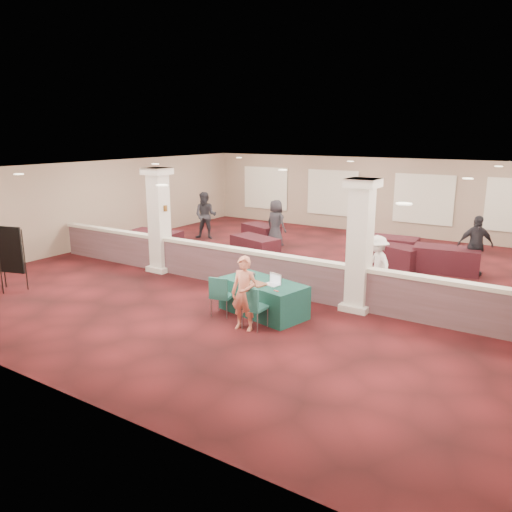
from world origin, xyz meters
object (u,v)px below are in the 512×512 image
Objects in this scene: near_table at (263,298)px; attendee_d at (276,223)px; conf_chair_main at (252,304)px; attendee_b at (377,265)px; far_table_back_center at (388,248)px; conf_chair_side at (221,293)px; far_table_front_right at (395,256)px; attendee_c at (475,245)px; far_table_back_left at (261,233)px; far_table_back_right at (446,260)px; woman at (244,293)px; easel_board at (6,250)px; far_table_front_left at (156,241)px; far_table_front_center at (255,247)px; attendee_a at (206,216)px.

near_table is 7.40m from attendee_d.
attendee_b reaches higher than conf_chair_main.
far_table_back_center is 1.08× the size of attendee_d.
attendee_d reaches higher than conf_chair_main.
conf_chair_side is 7.69m from attendee_d.
far_table_front_right is 2.41m from attendee_c.
conf_chair_main reaches higher than far_table_back_left.
far_table_back_right is at bearing 7.38° from far_table_front_right.
easel_board is at bearing -177.20° from woman.
attendee_c is at bearing 66.84° from conf_chair_main.
far_table_front_left is 1.07× the size of attendee_d.
far_table_back_left is at bearing 112.89° from woman.
far_table_front_right is at bearing 18.72° from far_table_front_left.
far_table_front_center is 7.06m from attendee_c.
attendee_b reaches higher than far_table_back_center.
attendee_c is 1.03× the size of attendee_d.
far_table_front_left is 1.08× the size of far_table_front_center.
far_table_front_left is 3.71m from far_table_front_center.
far_table_front_left is 10.75m from attendee_c.
easel_board is at bearing -109.62° from attendee_b.
attendee_a is (0.22, 8.34, -0.20)m from easel_board.
attendee_a is at bearing 72.52° from easel_board.
far_table_front_left is at bearing 149.48° from conf_chair_main.
near_table is 7.36m from attendee_c.
far_table_front_left is 9.94m from far_table_back_right.
near_table reaches higher than far_table_back_center.
attendee_a is at bearing 151.96° from attendee_c.
conf_chair_side reaches higher than far_table_front_right.
conf_chair_main is 0.60× the size of woman.
easel_board reaches higher than far_table_back_left.
conf_chair_side reaches higher than near_table.
woman is 0.85× the size of far_table_back_right.
attendee_c is (4.34, 7.09, 0.33)m from conf_chair_side.
far_table_front_left is (-6.86, 4.35, -0.45)m from woman.
far_table_front_right is at bearing -23.81° from attendee_a.
attendee_c reaches higher than far_table_back_right.
conf_chair_main reaches higher than conf_chair_side.
attendee_c reaches higher than attendee_b.
easel_board is at bearing 82.28° from attendee_d.
conf_chair_side reaches higher than far_table_back_left.
attendee_a is (-7.83, 0.07, 0.60)m from far_table_front_right.
far_table_back_left is at bearing 146.39° from attendee_c.
conf_chair_side is 7.76m from far_table_back_right.
far_table_back_left is 5.22m from far_table_back_center.
attendee_a is at bearing 119.30° from conf_chair_side.
far_table_front_center is at bearing -150.97° from far_table_back_center.
attendee_a reaches higher than conf_chair_main.
woman is 0.87× the size of attendee_a.
attendee_a is at bearing -158.09° from far_table_back_left.
far_table_back_center is at bearing 162.92° from far_table_back_right.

